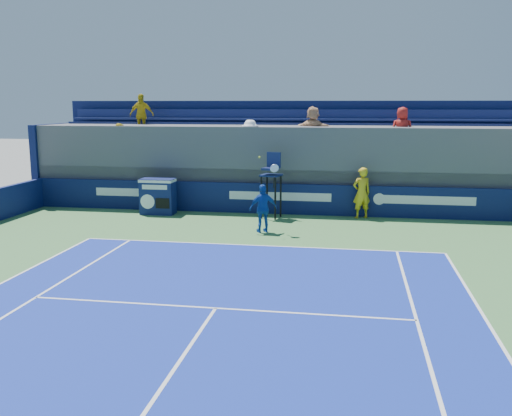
% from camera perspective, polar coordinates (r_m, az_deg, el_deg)
% --- Properties ---
extents(ball_person, '(0.82, 0.70, 1.92)m').
position_cam_1_polar(ball_person, '(21.75, 10.52, 1.50)').
color(ball_person, gold).
rests_on(ball_person, apron).
extents(back_hoarding, '(20.40, 0.21, 1.20)m').
position_cam_1_polar(back_hoarding, '(22.31, 2.41, 0.91)').
color(back_hoarding, '#0C1544').
rests_on(back_hoarding, ground).
extents(match_clock, '(1.32, 0.74, 1.40)m').
position_cam_1_polar(match_clock, '(22.57, -9.79, 1.24)').
color(match_clock, '#101A50').
rests_on(match_clock, ground).
extents(umpire_chair, '(0.85, 0.85, 2.48)m').
position_cam_1_polar(umpire_chair, '(21.41, 1.56, 3.03)').
color(umpire_chair, black).
rests_on(umpire_chair, ground).
extents(tennis_player, '(1.04, 0.77, 2.57)m').
position_cam_1_polar(tennis_player, '(19.03, 0.73, -0.02)').
color(tennis_player, '#1543AA').
rests_on(tennis_player, apron).
extents(stadium_seating, '(21.00, 4.05, 4.70)m').
position_cam_1_polar(stadium_seating, '(24.16, 3.01, 4.63)').
color(stadium_seating, '#4B4C50').
rests_on(stadium_seating, ground).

